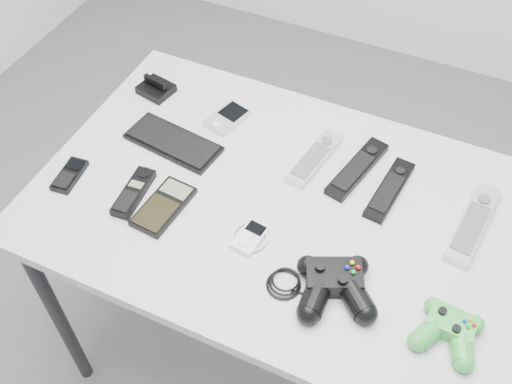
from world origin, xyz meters
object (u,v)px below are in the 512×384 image
at_px(remote_silver_b, 473,223).
at_px(calculator, 164,206).
at_px(remote_black_a, 357,168).
at_px(pda_keyboard, 173,142).
at_px(controller_green, 449,329).
at_px(mobile_phone, 70,175).
at_px(cordless_handset, 134,192).
at_px(pda, 228,118).
at_px(remote_black_b, 390,189).
at_px(desk, 285,222).
at_px(controller_black, 335,284).
at_px(remote_silver_a, 314,158).
at_px(mp3_player, 250,237).

height_order(remote_silver_b, calculator, remote_silver_b).
relative_size(remote_black_a, calculator, 1.36).
xyz_separation_m(pda_keyboard, controller_green, (0.74, -0.23, 0.01)).
height_order(mobile_phone, cordless_handset, cordless_handset).
xyz_separation_m(pda, calculator, (-0.00, -0.32, -0.00)).
relative_size(pda, mobile_phone, 1.06).
bearing_deg(remote_black_b, desk, -140.38).
bearing_deg(remote_black_a, cordless_handset, -134.22).
bearing_deg(cordless_handset, pda, 70.51).
height_order(mobile_phone, calculator, mobile_phone).
height_order(remote_black_b, cordless_handset, cordless_handset).
relative_size(remote_black_b, mobile_phone, 1.93).
height_order(remote_black_a, remote_black_b, remote_black_a).
bearing_deg(remote_silver_b, pda_keyboard, -169.31).
xyz_separation_m(remote_black_b, controller_black, (-0.03, -0.30, 0.02)).
xyz_separation_m(remote_silver_a, remote_silver_b, (0.39, -0.04, 0.00)).
distance_m(pda_keyboard, mobile_phone, 0.26).
height_order(pda, remote_silver_b, remote_silver_b).
bearing_deg(controller_green, calculator, -179.83).
xyz_separation_m(remote_silver_a, mp3_player, (-0.04, -0.28, -0.00)).
height_order(desk, remote_silver_b, remote_silver_b).
bearing_deg(pda_keyboard, controller_green, -9.72).
distance_m(remote_silver_a, remote_silver_b, 0.39).
xyz_separation_m(remote_black_b, controller_green, (0.21, -0.30, 0.01)).
relative_size(desk, pda_keyboard, 4.78).
bearing_deg(calculator, mp3_player, 6.25).
relative_size(mobile_phone, cordless_handset, 0.71).
relative_size(remote_black_a, controller_green, 1.59).
xyz_separation_m(remote_black_a, controller_green, (0.29, -0.33, 0.01)).
relative_size(pda_keyboard, calculator, 1.52).
height_order(pda, remote_black_a, remote_black_a).
height_order(remote_black_a, controller_green, controller_green).
height_order(mobile_phone, controller_green, controller_green).
xyz_separation_m(pda_keyboard, remote_black_a, (0.45, 0.10, 0.00)).
xyz_separation_m(remote_silver_a, calculator, (-0.26, -0.28, -0.00)).
height_order(cordless_handset, controller_black, controller_black).
distance_m(pda_keyboard, remote_black_b, 0.54).
relative_size(desk, remote_black_a, 5.33).
relative_size(calculator, controller_green, 1.17).
bearing_deg(remote_silver_b, pda, 179.33).
xyz_separation_m(mobile_phone, cordless_handset, (0.17, 0.02, 0.00)).
relative_size(pda, remote_black_b, 0.55).
bearing_deg(desk, remote_silver_b, 15.81).
bearing_deg(remote_black_b, cordless_handset, -147.82).
bearing_deg(controller_black, controller_green, -24.60).
height_order(pda_keyboard, mobile_phone, mobile_phone).
distance_m(pda, mobile_phone, 0.42).
distance_m(calculator, mp3_player, 0.21).
height_order(calculator, controller_black, controller_black).
xyz_separation_m(calculator, controller_green, (0.66, -0.04, 0.01)).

